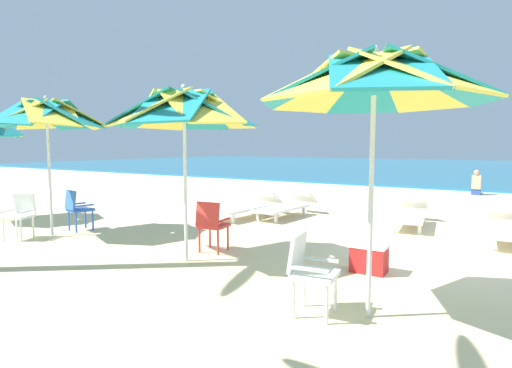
# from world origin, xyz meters

# --- Properties ---
(ground_plane) EXTENTS (80.00, 80.00, 0.00)m
(ground_plane) POSITION_xyz_m (0.00, 0.00, 0.00)
(ground_plane) COLOR beige
(sea) EXTENTS (80.00, 36.00, 0.10)m
(sea) POSITION_xyz_m (0.00, 28.36, 0.05)
(sea) COLOR teal
(sea) RESTS_ON ground
(surf_foam) EXTENTS (80.00, 0.70, 0.01)m
(surf_foam) POSITION_xyz_m (0.00, 10.06, 0.01)
(surf_foam) COLOR white
(surf_foam) RESTS_ON ground
(beach_umbrella_0) EXTENTS (2.32, 2.32, 2.77)m
(beach_umbrella_0) POSITION_xyz_m (-0.42, -3.31, 2.41)
(beach_umbrella_0) COLOR silver
(beach_umbrella_0) RESTS_ON ground
(plastic_chair_0) EXTENTS (0.52, 0.49, 0.87)m
(plastic_chair_0) POSITION_xyz_m (-0.98, -3.57, 0.50)
(plastic_chair_0) COLOR white
(plastic_chair_0) RESTS_ON ground
(beach_umbrella_1) EXTENTS (2.28, 2.28, 2.71)m
(beach_umbrella_1) POSITION_xyz_m (-3.44, -2.72, 2.31)
(beach_umbrella_1) COLOR silver
(beach_umbrella_1) RESTS_ON ground
(plastic_chair_1) EXTENTS (0.50, 0.53, 0.87)m
(plastic_chair_1) POSITION_xyz_m (-3.43, -2.10, 0.50)
(plastic_chair_1) COLOR red
(plastic_chair_1) RESTS_ON ground
(beach_umbrella_2) EXTENTS (2.22, 2.22, 2.75)m
(beach_umbrella_2) POSITION_xyz_m (-6.94, -2.76, 2.37)
(beach_umbrella_2) COLOR silver
(beach_umbrella_2) RESTS_ON ground
(plastic_chair_2) EXTENTS (0.59, 0.61, 0.87)m
(plastic_chair_2) POSITION_xyz_m (-7.17, -3.24, 0.50)
(plastic_chair_2) COLOR white
(plastic_chair_2) RESTS_ON ground
(plastic_chair_3) EXTENTS (0.52, 0.54, 0.87)m
(plastic_chair_3) POSITION_xyz_m (-6.89, -2.22, 0.50)
(plastic_chair_3) COLOR blue
(plastic_chair_3) RESTS_ON ground
(sun_lounger_0) EXTENTS (0.72, 2.17, 0.62)m
(sun_lounger_0) POSITION_xyz_m (0.79, 1.37, 0.28)
(sun_lounger_0) COLOR white
(sun_lounger_0) RESTS_ON ground
(sun_lounger_1) EXTENTS (0.87, 2.20, 0.62)m
(sun_lounger_1) POSITION_xyz_m (-1.06, 2.00, 0.28)
(sun_lounger_1) COLOR white
(sun_lounger_1) RESTS_ON ground
(sun_lounger_2) EXTENTS (0.80, 2.19, 0.62)m
(sun_lounger_2) POSITION_xyz_m (-3.94, 1.58, 0.28)
(sun_lounger_2) COLOR white
(sun_lounger_2) RESTS_ON ground
(sun_lounger_3) EXTENTS (0.86, 2.20, 0.62)m
(sun_lounger_3) POSITION_xyz_m (-4.74, 1.05, 0.28)
(sun_lounger_3) COLOR white
(sun_lounger_3) RESTS_ON ground
(cooler_box) EXTENTS (0.50, 0.34, 0.40)m
(cooler_box) POSITION_xyz_m (-0.86, -1.79, 0.20)
(cooler_box) COLOR red
(cooler_box) RESTS_ON ground
(beachgoer_seated) EXTENTS (0.30, 0.93, 0.92)m
(beachgoer_seated) POSITION_xyz_m (-0.21, 9.45, 0.29)
(beachgoer_seated) COLOR #2D4CA5
(beachgoer_seated) RESTS_ON ground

